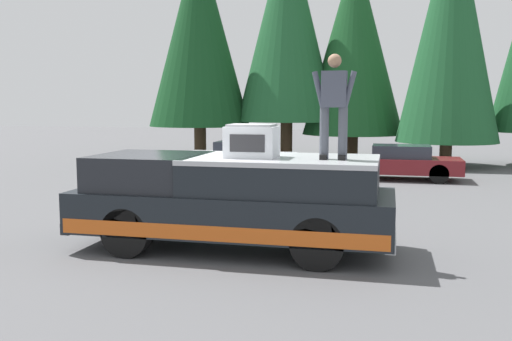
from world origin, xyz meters
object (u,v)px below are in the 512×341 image
at_px(compressor_unit, 252,141).
at_px(parked_car_maroon, 399,162).
at_px(person_on_truck_bed, 334,104).
at_px(pickup_truck, 233,201).
at_px(parked_car_silver, 241,157).

height_order(compressor_unit, parked_car_maroon, compressor_unit).
bearing_deg(person_on_truck_bed, parked_car_maroon, -6.71).
relative_size(compressor_unit, parked_car_maroon, 0.20).
distance_m(pickup_truck, compressor_unit, 1.13).
xyz_separation_m(person_on_truck_bed, parked_car_maroon, (10.24, -1.20, -1.97)).
distance_m(parked_car_maroon, parked_car_silver, 5.70).
distance_m(person_on_truck_bed, parked_car_silver, 11.89).
bearing_deg(pickup_truck, parked_car_maroon, -16.26).
xyz_separation_m(compressor_unit, person_on_truck_bed, (-0.02, -1.37, 0.62)).
height_order(person_on_truck_bed, parked_car_maroon, person_on_truck_bed).
relative_size(pickup_truck, compressor_unit, 6.60).
relative_size(pickup_truck, parked_car_silver, 1.35).
xyz_separation_m(pickup_truck, parked_car_maroon, (10.09, -2.94, -0.29)).
height_order(pickup_truck, parked_car_maroon, pickup_truck).
distance_m(compressor_unit, parked_car_silver, 11.34).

